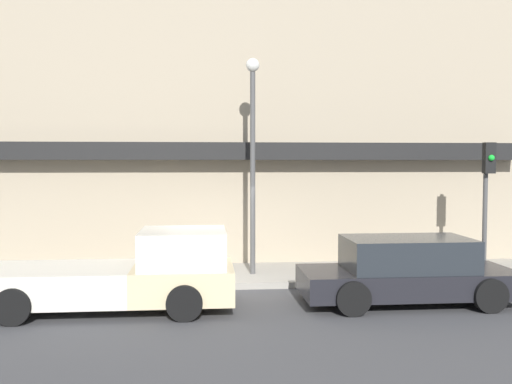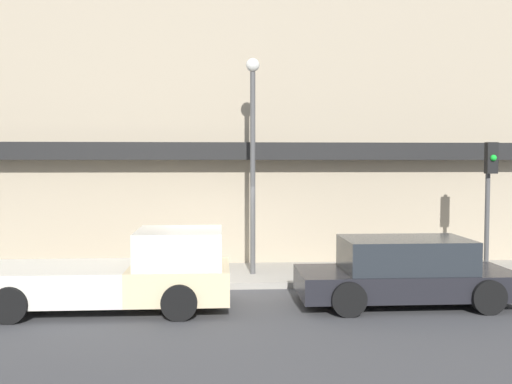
{
  "view_description": "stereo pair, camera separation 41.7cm",
  "coord_description": "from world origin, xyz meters",
  "px_view_note": "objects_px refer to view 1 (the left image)",
  "views": [
    {
      "loc": [
        -0.3,
        -13.91,
        3.17
      ],
      "look_at": [
        1.07,
        1.14,
        2.36
      ],
      "focal_mm": 40.0,
      "sensor_mm": 36.0,
      "label": 1
    },
    {
      "loc": [
        0.12,
        -13.94,
        3.17
      ],
      "look_at": [
        1.07,
        1.14,
        2.36
      ],
      "focal_mm": 40.0,
      "sensor_mm": 36.0,
      "label": 2
    }
  ],
  "objects_px": {
    "pickup_truck": "(126,275)",
    "street_lamp": "(253,141)",
    "fire_hydrant": "(380,264)",
    "traffic_light": "(487,184)",
    "parked_car": "(407,271)"
  },
  "relations": [
    {
      "from": "pickup_truck",
      "to": "street_lamp",
      "type": "height_order",
      "value": "street_lamp"
    },
    {
      "from": "pickup_truck",
      "to": "parked_car",
      "type": "relative_size",
      "value": 1.13
    },
    {
      "from": "parked_car",
      "to": "street_lamp",
      "type": "relative_size",
      "value": 0.83
    },
    {
      "from": "street_lamp",
      "to": "parked_car",
      "type": "bearing_deg",
      "value": -41.87
    },
    {
      "from": "fire_hydrant",
      "to": "street_lamp",
      "type": "distance_m",
      "value": 4.65
    },
    {
      "from": "pickup_truck",
      "to": "parked_car",
      "type": "distance_m",
      "value": 6.16
    },
    {
      "from": "fire_hydrant",
      "to": "street_lamp",
      "type": "relative_size",
      "value": 0.12
    },
    {
      "from": "parked_car",
      "to": "traffic_light",
      "type": "relative_size",
      "value": 1.35
    },
    {
      "from": "fire_hydrant",
      "to": "traffic_light",
      "type": "height_order",
      "value": "traffic_light"
    },
    {
      "from": "pickup_truck",
      "to": "street_lamp",
      "type": "xyz_separation_m",
      "value": [
        2.95,
        2.88,
        2.97
      ]
    },
    {
      "from": "pickup_truck",
      "to": "fire_hydrant",
      "type": "relative_size",
      "value": 7.65
    },
    {
      "from": "pickup_truck",
      "to": "traffic_light",
      "type": "height_order",
      "value": "traffic_light"
    },
    {
      "from": "parked_car",
      "to": "pickup_truck",
      "type": "bearing_deg",
      "value": -179.02
    },
    {
      "from": "street_lamp",
      "to": "traffic_light",
      "type": "bearing_deg",
      "value": -8.49
    },
    {
      "from": "parked_car",
      "to": "traffic_light",
      "type": "distance_m",
      "value": 3.92
    }
  ]
}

